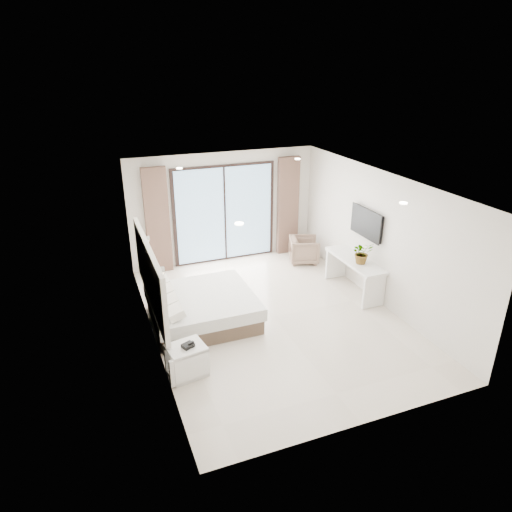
{
  "coord_description": "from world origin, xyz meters",
  "views": [
    {
      "loc": [
        -3.13,
        -7.13,
        4.63
      ],
      "look_at": [
        -0.21,
        0.4,
        1.18
      ],
      "focal_mm": 32.0,
      "sensor_mm": 36.0,
      "label": 1
    }
  ],
  "objects_px": {
    "console_desk": "(354,268)",
    "armchair": "(304,249)",
    "bed": "(202,308)",
    "nightstand": "(187,360)"
  },
  "relations": [
    {
      "from": "bed",
      "to": "nightstand",
      "type": "distance_m",
      "value": 1.64
    },
    {
      "from": "console_desk",
      "to": "armchair",
      "type": "bearing_deg",
      "value": 98.27
    },
    {
      "from": "nightstand",
      "to": "console_desk",
      "type": "height_order",
      "value": "console_desk"
    },
    {
      "from": "console_desk",
      "to": "armchair",
      "type": "distance_m",
      "value": 1.86
    },
    {
      "from": "nightstand",
      "to": "console_desk",
      "type": "distance_m",
      "value": 4.32
    },
    {
      "from": "console_desk",
      "to": "armchair",
      "type": "relative_size",
      "value": 2.39
    },
    {
      "from": "nightstand",
      "to": "armchair",
      "type": "height_order",
      "value": "armchair"
    },
    {
      "from": "nightstand",
      "to": "console_desk",
      "type": "relative_size",
      "value": 0.39
    },
    {
      "from": "bed",
      "to": "console_desk",
      "type": "relative_size",
      "value": 1.16
    },
    {
      "from": "bed",
      "to": "console_desk",
      "type": "xyz_separation_m",
      "value": [
        3.39,
        0.01,
        0.28
      ]
    }
  ]
}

